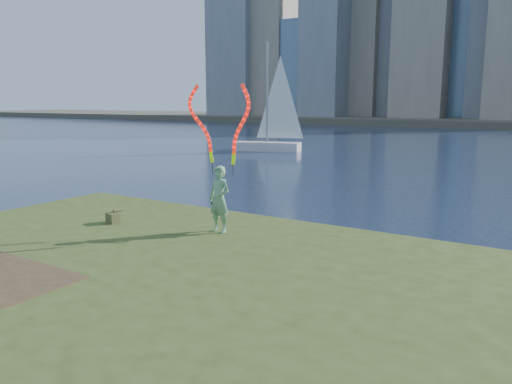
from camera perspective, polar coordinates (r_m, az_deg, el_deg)
The scene contains 5 objects.
ground at distance 11.26m, azimuth -9.27°, elevation -11.49°, with size 320.00×320.00×0.00m, color #192640.
grassy_knoll at distance 9.68m, azimuth -18.62°, elevation -13.47°, with size 20.00×18.00×0.80m.
woman_with_ribbons at distance 12.84m, azimuth -4.14°, elevation 1.50°, with size 2.09×0.46×4.11m.
canvas_bag at distance 14.56m, azimuth -16.00°, elevation -2.81°, with size 0.44×0.50×0.37m.
sailboat at distance 42.69m, azimuth 1.66°, elevation 6.81°, with size 6.03×3.24×9.10m.
Camera 1 is at (7.03, -7.76, 4.15)m, focal length 35.00 mm.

